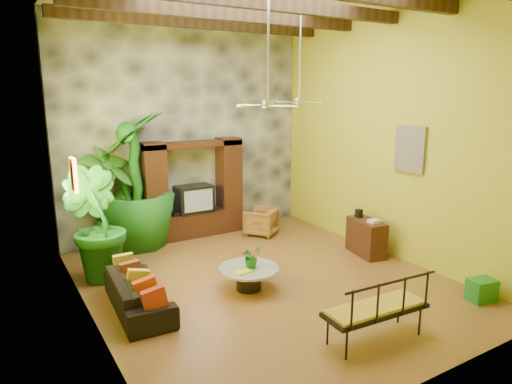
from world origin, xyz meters
TOP-DOWN VIEW (x-y plane):
  - ground at (0.00, 0.00)m, footprint 7.00×7.00m
  - back_wall at (0.00, 3.50)m, footprint 6.00×0.02m
  - left_wall at (-3.00, 0.00)m, footprint 0.02×7.00m
  - right_wall at (3.00, 0.00)m, footprint 0.02×7.00m
  - stone_accent_wall at (0.00, 3.44)m, footprint 5.98×0.10m
  - ceiling_beams at (0.00, 0.00)m, footprint 5.95×5.36m
  - entertainment_center at (0.00, 3.14)m, footprint 2.40×0.55m
  - ceiling_fan_front at (-0.20, -0.40)m, footprint 1.28×1.28m
  - ceiling_fan_back at (1.60, 1.20)m, footprint 1.28×1.28m
  - wall_art_mask at (-2.96, 1.00)m, footprint 0.06×0.32m
  - wall_art_painting at (2.96, -0.60)m, footprint 0.06×0.70m
  - sofa at (-2.30, 0.10)m, footprint 0.86×1.93m
  - wicker_armchair at (1.41, 2.37)m, footprint 0.97×0.97m
  - tall_plant_a at (-1.91, 3.15)m, footprint 1.50×1.31m
  - tall_plant_b at (-2.58, 1.68)m, footprint 1.46×1.47m
  - tall_plant_c at (-1.37, 3.09)m, footprint 2.16×2.16m
  - coffee_table at (-0.42, -0.15)m, footprint 1.06×1.06m
  - centerpiece_plant at (-0.38, -0.16)m, footprint 0.43×0.40m
  - yellow_tray at (-0.61, -0.29)m, footprint 0.28×0.21m
  - iron_bench at (0.24, -2.57)m, footprint 1.56×0.65m
  - side_console at (2.59, 0.06)m, footprint 0.59×1.00m
  - green_bin at (2.65, -2.54)m, footprint 0.48×0.40m

SIDE VIEW (x-z plane):
  - ground at x=0.00m, z-range 0.00..0.00m
  - green_bin at x=2.65m, z-range 0.00..0.37m
  - coffee_table at x=-0.42m, z-range 0.06..0.46m
  - sofa at x=-2.30m, z-range 0.00..0.55m
  - wicker_armchair at x=1.41m, z-range 0.00..0.64m
  - side_console at x=2.59m, z-range 0.00..0.75m
  - yellow_tray at x=-0.61m, z-range 0.40..0.43m
  - iron_bench at x=0.24m, z-range 0.25..0.82m
  - centerpiece_plant at x=-0.38m, z-range 0.40..0.79m
  - entertainment_center at x=0.00m, z-range -0.18..2.12m
  - tall_plant_b at x=-2.58m, z-range 0.00..2.09m
  - tall_plant_a at x=-1.91m, z-range 0.00..2.38m
  - tall_plant_c at x=-1.37m, z-range 0.00..2.98m
  - wall_art_mask at x=-2.96m, z-range 1.83..2.38m
  - wall_art_painting at x=2.96m, z-range 1.85..2.75m
  - back_wall at x=0.00m, z-range 0.00..5.00m
  - left_wall at x=-3.00m, z-range 0.00..5.00m
  - right_wall at x=3.00m, z-range 0.00..5.00m
  - stone_accent_wall at x=0.00m, z-range 0.01..4.99m
  - ceiling_fan_front at x=-0.20m, z-range 2.47..4.33m
  - ceiling_fan_back at x=1.60m, z-range 2.47..4.33m
  - ceiling_beams at x=0.00m, z-range 4.67..4.89m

